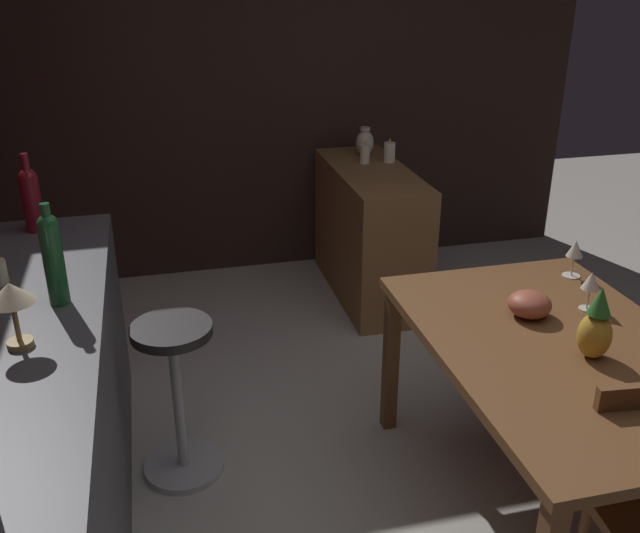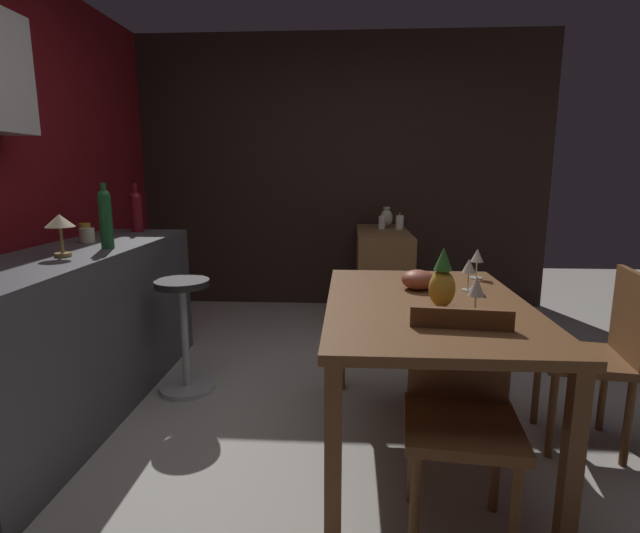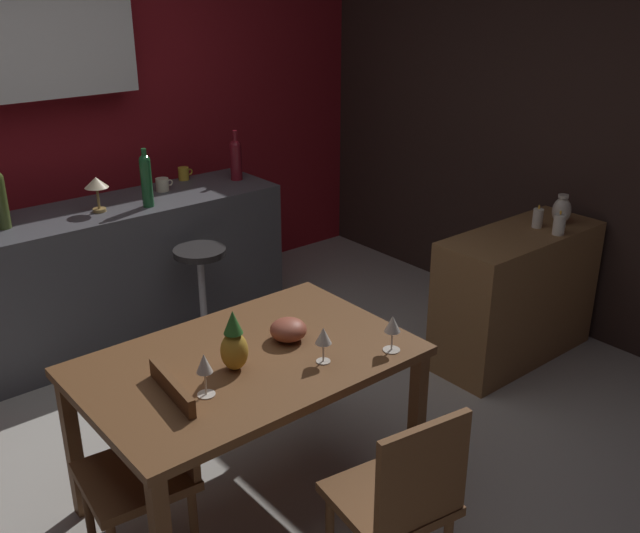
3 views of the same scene
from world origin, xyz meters
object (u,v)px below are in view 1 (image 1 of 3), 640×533
sideboard_cabinet (370,233)px  wine_bottle_ruby (31,197)px  counter_lamp (11,298)px  pillar_candle_tall (365,154)px  bar_stool (178,396)px  pineapple_centerpiece (596,328)px  wine_glass_left (575,250)px  vase_ceramic_ivory (365,143)px  fruit_bowl (530,304)px  pillar_candle_short (389,152)px  dining_table (560,365)px  wine_glass_center (591,282)px  wine_bottle_green (53,256)px

sideboard_cabinet → wine_bottle_ruby: 2.08m
sideboard_cabinet → counter_lamp: 2.63m
pillar_candle_tall → counter_lamp: bearing=139.2°
bar_stool → pineapple_centerpiece: size_ratio=2.62×
bar_stool → wine_glass_left: wine_glass_left is taller
vase_ceramic_ivory → fruit_bowl: bearing=-179.7°
sideboard_cabinet → pillar_candle_tall: bearing=0.9°
sideboard_cabinet → counter_lamp: size_ratio=5.12×
pillar_candle_tall → pillar_candle_short: (-0.01, -0.15, 0.00)m
wine_glass_left → counter_lamp: counter_lamp is taller
wine_bottle_ruby → pillar_candle_short: bearing=-64.0°
dining_table → wine_glass_center: size_ratio=8.74×
pillar_candle_short → vase_ceramic_ivory: 0.21m
wine_bottle_green → vase_ceramic_ivory: size_ratio=1.98×
wine_glass_left → pillar_candle_short: pillar_candle_short is taller
sideboard_cabinet → wine_glass_center: 1.87m
wine_bottle_ruby → pillar_candle_short: wine_bottle_ruby is taller
dining_table → wine_bottle_green: (0.44, 1.71, 0.42)m
wine_glass_center → pineapple_centerpiece: bearing=149.3°
sideboard_cabinet → pineapple_centerpiece: (-2.11, -0.12, 0.44)m
wine_glass_center → wine_bottle_ruby: size_ratio=0.46×
vase_ceramic_ivory → pillar_candle_tall: bearing=163.1°
wine_bottle_ruby → pillar_candle_short: (0.95, -1.95, -0.17)m
wine_bottle_green → pillar_candle_tall: 2.38m
sideboard_cabinet → dining_table: bearing=-178.1°
bar_stool → pillar_candle_tall: size_ratio=4.92×
wine_glass_center → wine_glass_left: bearing=-21.3°
wine_glass_left → pineapple_centerpiece: size_ratio=0.63×
pillar_candle_tall → fruit_bowl: bearing=-178.2°
wine_bottle_ruby → pillar_candle_tall: (0.97, -1.80, -0.18)m
pillar_candle_tall → sideboard_cabinet: bearing=-179.1°
pillar_candle_tall → dining_table: bearing=-178.1°
wine_glass_center → wine_bottle_green: wine_bottle_green is taller
pineapple_centerpiece → pillar_candle_tall: (2.25, 0.12, 0.03)m
pineapple_centerpiece → vase_ceramic_ivory: size_ratio=1.44×
bar_stool → counter_lamp: bearing=131.7°
dining_table → fruit_bowl: (0.23, 0.01, 0.13)m
wine_bottle_green → counter_lamp: bearing=161.4°
wine_bottle_green → pillar_candle_short: bearing=-46.3°
counter_lamp → vase_ceramic_ivory: (2.17, -1.78, -0.16)m
pillar_candle_short → vase_ceramic_ivory: bearing=30.2°
bar_stool → counter_lamp: counter_lamp is taller
pillar_candle_tall → pillar_candle_short: pillar_candle_short is taller
wine_bottle_green → pillar_candle_tall: bearing=-43.5°
wine_glass_left → wine_glass_center: bearing=158.7°
wine_glass_left → bar_stool: bearing=88.3°
dining_table → vase_ceramic_ivory: vase_ceramic_ivory is taller
bar_stool → wine_bottle_green: bearing=109.5°
bar_stool → pillar_candle_short: 2.19m
wine_glass_center → pillar_candle_short: (1.92, 0.15, 0.02)m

